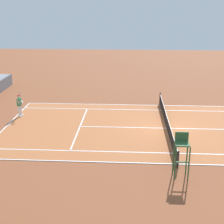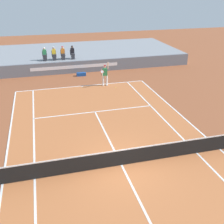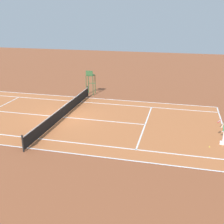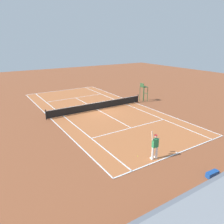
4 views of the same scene
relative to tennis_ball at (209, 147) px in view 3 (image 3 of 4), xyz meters
name	(u,v)px [view 3 (image 3 of 4)]	position (x,y,z in m)	size (l,w,h in m)	color
ground_plane	(64,117)	(-2.70, -10.69, -0.03)	(80.00, 80.00, 0.00)	brown
court	(64,117)	(-2.70, -10.69, -0.02)	(11.08, 23.88, 0.03)	#B76638
net	(63,111)	(-2.70, -10.69, 0.49)	(11.98, 0.10, 1.07)	black
tennis_ball	(209,147)	(0.00, 0.00, 0.00)	(0.07, 0.07, 0.07)	#D1E533
umpire_chair	(90,79)	(-9.52, -10.69, 1.52)	(0.77, 0.77, 2.44)	#2D562D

